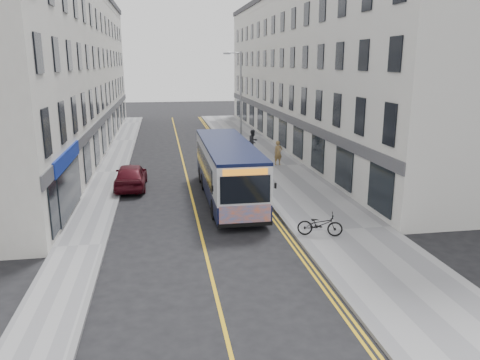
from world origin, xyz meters
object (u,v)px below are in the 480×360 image
object	(u,v)px
car_white	(215,143)
pedestrian_near	(278,153)
city_bus	(228,169)
pedestrian_far	(253,141)
car_maroon	(131,176)
bicycle	(320,224)
streetlamp	(240,103)

from	to	relation	value
car_white	pedestrian_near	bearing A→B (deg)	-62.43
city_bus	pedestrian_near	distance (m)	8.91
pedestrian_far	car_maroon	size ratio (longest dim) A/B	0.42
bicycle	car_white	bearing A→B (deg)	22.13
pedestrian_far	streetlamp	bearing A→B (deg)	-156.15
car_maroon	pedestrian_far	bearing A→B (deg)	-134.31
bicycle	car_white	world-z (taller)	car_white
pedestrian_far	car_maroon	bearing A→B (deg)	-172.97
streetlamp	car_maroon	xyz separation A→B (m)	(-7.57, -6.18, -3.63)
pedestrian_near	car_maroon	size ratio (longest dim) A/B	0.39
city_bus	bicycle	world-z (taller)	city_bus
bicycle	car_maroon	world-z (taller)	car_maroon
pedestrian_far	car_white	size ratio (longest dim) A/B	0.49
city_bus	car_maroon	world-z (taller)	city_bus
streetlamp	city_bus	size ratio (longest dim) A/B	0.75
pedestrian_near	pedestrian_far	bearing A→B (deg)	88.84
car_white	car_maroon	bearing A→B (deg)	-119.07
streetlamp	pedestrian_near	bearing A→B (deg)	-36.59
pedestrian_near	city_bus	bearing A→B (deg)	-133.64
city_bus	car_maroon	distance (m)	6.26
pedestrian_far	car_white	bearing A→B (deg)	102.88
streetlamp	city_bus	bearing A→B (deg)	-103.56
car_white	car_maroon	size ratio (longest dim) A/B	0.87
city_bus	car_white	xyz separation A→B (m)	(1.05, 14.57, -1.07)
bicycle	pedestrian_near	distance (m)	14.08
city_bus	pedestrian_near	bearing A→B (deg)	57.92
city_bus	bicycle	bearing A→B (deg)	-64.91
bicycle	pedestrian_near	size ratio (longest dim) A/B	1.10
pedestrian_far	car_white	distance (m)	3.63
streetlamp	bicycle	distance (m)	16.26
streetlamp	bicycle	xyz separation A→B (m)	(0.76, -15.80, -3.76)
bicycle	pedestrian_far	size ratio (longest dim) A/B	1.01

